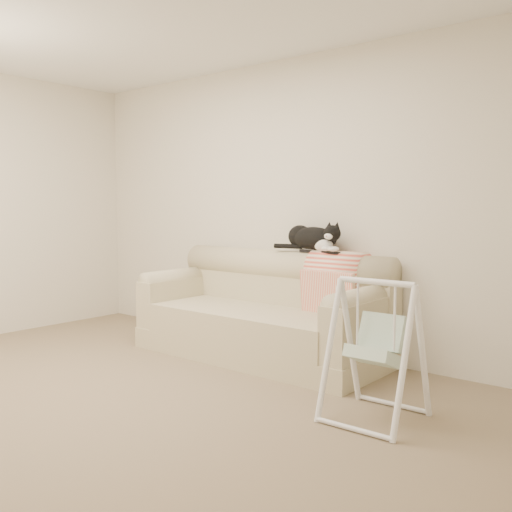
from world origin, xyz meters
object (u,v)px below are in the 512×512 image
Objects in this scene: sofa at (265,315)px; remote_b at (331,253)px; baby_swing at (376,349)px; remote_a at (310,251)px; tuxedo_cat at (313,238)px.

remote_b is at bearing 19.98° from sofa.
sofa is 1.63m from baby_swing.
remote_a is 1.58m from baby_swing.
sofa is 12.56× the size of remote_b.
remote_a is at bearing 139.56° from baby_swing.
tuxedo_cat is 1.61m from baby_swing.
baby_swing is (1.12, -0.99, -0.59)m from tuxedo_cat.
remote_b reaches higher than sofa.
remote_a reaches higher than remote_b.
remote_a is 0.28× the size of tuxedo_cat.
baby_swing is (1.45, -0.74, 0.08)m from sofa.
remote_b is 0.25m from tuxedo_cat.
remote_b is at bearing 134.22° from baby_swing.
remote_a reaches higher than sofa.
tuxedo_cat is at bearing 37.61° from sofa.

